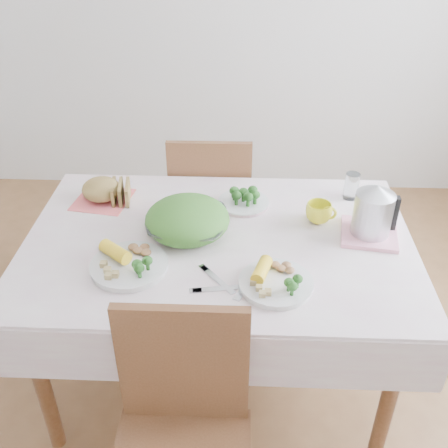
{
  "coord_description": "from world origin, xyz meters",
  "views": [
    {
      "loc": [
        0.09,
        -1.65,
        1.93
      ],
      "look_at": [
        0.02,
        0.02,
        0.82
      ],
      "focal_mm": 42.0,
      "sensor_mm": 36.0,
      "label": 1
    }
  ],
  "objects_px": {
    "chair_far": "(212,206)",
    "yellow_mug": "(319,213)",
    "dinner_plate_left": "(129,266)",
    "dining_table": "(219,313)",
    "electric_kettle": "(373,209)",
    "salad_bowl": "(188,225)",
    "dinner_plate_right": "(276,283)"
  },
  "relations": [
    {
      "from": "dining_table",
      "to": "dinner_plate_left",
      "type": "xyz_separation_m",
      "value": [
        -0.31,
        -0.2,
        0.4
      ]
    },
    {
      "from": "chair_far",
      "to": "yellow_mug",
      "type": "bearing_deg",
      "value": 128.63
    },
    {
      "from": "electric_kettle",
      "to": "dining_table",
      "type": "bearing_deg",
      "value": 176.08
    },
    {
      "from": "chair_far",
      "to": "dinner_plate_right",
      "type": "distance_m",
      "value": 1.07
    },
    {
      "from": "dinner_plate_left",
      "to": "dinner_plate_right",
      "type": "distance_m",
      "value": 0.52
    },
    {
      "from": "dinner_plate_right",
      "to": "chair_far",
      "type": "bearing_deg",
      "value": 105.97
    },
    {
      "from": "dining_table",
      "to": "salad_bowl",
      "type": "xyz_separation_m",
      "value": [
        -0.12,
        0.03,
        0.42
      ]
    },
    {
      "from": "electric_kettle",
      "to": "salad_bowl",
      "type": "bearing_deg",
      "value": 172.4
    },
    {
      "from": "dinner_plate_left",
      "to": "dinner_plate_right",
      "type": "xyz_separation_m",
      "value": [
        0.52,
        -0.07,
        0.0
      ]
    },
    {
      "from": "chair_far",
      "to": "yellow_mug",
      "type": "distance_m",
      "value": 0.82
    },
    {
      "from": "dinner_plate_left",
      "to": "yellow_mug",
      "type": "bearing_deg",
      "value": 25.67
    },
    {
      "from": "dining_table",
      "to": "chair_far",
      "type": "distance_m",
      "value": 0.73
    },
    {
      "from": "chair_far",
      "to": "electric_kettle",
      "type": "bearing_deg",
      "value": 134.03
    },
    {
      "from": "dining_table",
      "to": "dinner_plate_left",
      "type": "bearing_deg",
      "value": -147.75
    },
    {
      "from": "chair_far",
      "to": "dinner_plate_left",
      "type": "height_order",
      "value": "chair_far"
    },
    {
      "from": "chair_far",
      "to": "yellow_mug",
      "type": "height_order",
      "value": "chair_far"
    },
    {
      "from": "salad_bowl",
      "to": "electric_kettle",
      "type": "relative_size",
      "value": 1.48
    },
    {
      "from": "chair_far",
      "to": "salad_bowl",
      "type": "distance_m",
      "value": 0.76
    },
    {
      "from": "dinner_plate_right",
      "to": "yellow_mug",
      "type": "height_order",
      "value": "yellow_mug"
    },
    {
      "from": "salad_bowl",
      "to": "dinner_plate_left",
      "type": "relative_size",
      "value": 1.1
    },
    {
      "from": "dinner_plate_left",
      "to": "dining_table",
      "type": "bearing_deg",
      "value": 32.25
    },
    {
      "from": "yellow_mug",
      "to": "salad_bowl",
      "type": "bearing_deg",
      "value": -168.12
    },
    {
      "from": "dining_table",
      "to": "yellow_mug",
      "type": "xyz_separation_m",
      "value": [
        0.4,
        0.14,
        0.43
      ]
    },
    {
      "from": "dining_table",
      "to": "yellow_mug",
      "type": "relative_size",
      "value": 13.2
    },
    {
      "from": "dinner_plate_right",
      "to": "electric_kettle",
      "type": "height_order",
      "value": "electric_kettle"
    },
    {
      "from": "salad_bowl",
      "to": "dinner_plate_left",
      "type": "bearing_deg",
      "value": -129.07
    },
    {
      "from": "yellow_mug",
      "to": "dinner_plate_right",
      "type": "bearing_deg",
      "value": -114.33
    },
    {
      "from": "salad_bowl",
      "to": "dinner_plate_left",
      "type": "height_order",
      "value": "salad_bowl"
    },
    {
      "from": "yellow_mug",
      "to": "dinner_plate_left",
      "type": "bearing_deg",
      "value": -154.33
    },
    {
      "from": "salad_bowl",
      "to": "dinner_plate_right",
      "type": "relative_size",
      "value": 1.2
    },
    {
      "from": "dining_table",
      "to": "dinner_plate_right",
      "type": "xyz_separation_m",
      "value": [
        0.21,
        -0.27,
        0.4
      ]
    },
    {
      "from": "dining_table",
      "to": "salad_bowl",
      "type": "distance_m",
      "value": 0.44
    }
  ]
}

